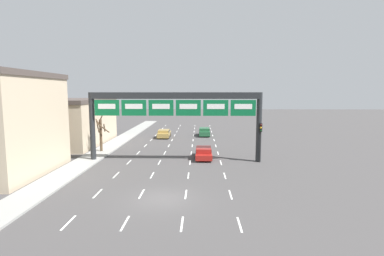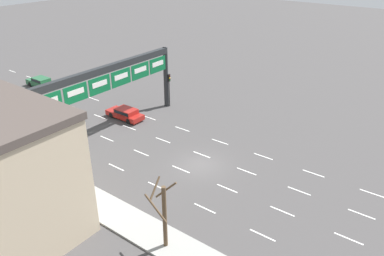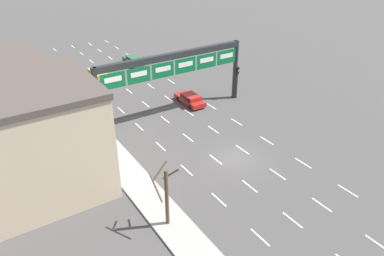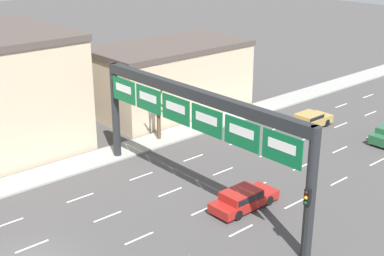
{
  "view_description": "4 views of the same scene",
  "coord_description": "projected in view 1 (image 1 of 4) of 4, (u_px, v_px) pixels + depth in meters",
  "views": [
    {
      "loc": [
        2.63,
        -20.37,
        7.56
      ],
      "look_at": [
        1.83,
        12.18,
        3.59
      ],
      "focal_mm": 28.0,
      "sensor_mm": 36.0,
      "label": 1
    },
    {
      "loc": [
        -24.27,
        -17.21,
        18.57
      ],
      "look_at": [
        3.11,
        3.28,
        1.66
      ],
      "focal_mm": 35.0,
      "sensor_mm": 36.0,
      "label": 2
    },
    {
      "loc": [
        -19.89,
        -23.11,
        19.86
      ],
      "look_at": [
        -2.2,
        4.37,
        2.07
      ],
      "focal_mm": 35.0,
      "sensor_mm": 36.0,
      "label": 3
    },
    {
      "loc": [
        23.59,
        -9.3,
        16.62
      ],
      "look_at": [
        -1.97,
        13.24,
        3.99
      ],
      "focal_mm": 50.0,
      "sensor_mm": 36.0,
      "label": 4
    }
  ],
  "objects": [
    {
      "name": "traffic_light_near_gantry",
      "position": [
        260.0,
        134.0,
        31.85
      ],
      "size": [
        0.3,
        0.35,
        4.21
      ],
      "color": "black",
      "rests_on": "ground_plane"
    },
    {
      "name": "car_red",
      "position": [
        204.0,
        152.0,
        34.0
      ],
      "size": [
        1.86,
        4.76,
        1.3
      ],
      "color": "maroon",
      "rests_on": "ground_plane"
    },
    {
      "name": "tree_bare_second",
      "position": [
        101.0,
        132.0,
        37.32
      ],
      "size": [
        1.69,
        1.72,
        4.96
      ],
      "color": "brown",
      "rests_on": "sidewalk_left"
    },
    {
      "name": "sign_gantry",
      "position": [
        175.0,
        108.0,
        32.1
      ],
      "size": [
        18.68,
        0.7,
        7.49
      ],
      "color": "#232628",
      "rests_on": "ground_plane"
    },
    {
      "name": "car_gold",
      "position": [
        164.0,
        133.0,
        49.37
      ],
      "size": [
        1.94,
        4.31,
        1.34
      ],
      "color": "#A88947",
      "rests_on": "ground_plane"
    },
    {
      "name": "ground_plane",
      "position": [
        162.0,
        199.0,
        21.2
      ],
      "size": [
        220.0,
        220.0,
        0.0
      ],
      "primitive_type": "plane",
      "color": "#474444"
    },
    {
      "name": "lane_dashes",
      "position": [
        177.0,
        157.0,
        34.59
      ],
      "size": [
        10.02,
        67.0,
        0.01
      ],
      "color": "white",
      "rests_on": "ground_plane"
    },
    {
      "name": "sidewalk_left",
      "position": [
        28.0,
        197.0,
        21.42
      ],
      "size": [
        2.8,
        110.0,
        0.15
      ],
      "color": "#999993",
      "rests_on": "ground_plane"
    },
    {
      "name": "car_green",
      "position": [
        204.0,
        131.0,
        51.47
      ],
      "size": [
        1.87,
        4.62,
        1.41
      ],
      "color": "#235B38",
      "rests_on": "ground_plane"
    },
    {
      "name": "building_far",
      "position": [
        74.0,
        121.0,
        43.34
      ],
      "size": [
        8.23,
        15.21,
        6.51
      ],
      "color": "#C6B293",
      "rests_on": "ground_plane"
    }
  ]
}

